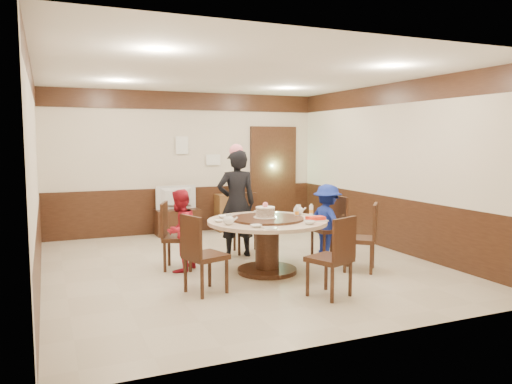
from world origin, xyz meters
name	(u,v)px	position (x,y,z in m)	size (l,w,h in m)	color
room	(241,193)	(0.01, 0.01, 1.08)	(6.00, 6.04, 2.84)	beige
banquet_table	(267,235)	(0.20, -0.52, 0.53)	(1.67, 1.67, 0.78)	#341C10
chair_0	(329,238)	(1.47, -0.08, 0.30)	(0.46, 0.45, 0.97)	#341C10
chair_1	(247,234)	(0.41, 0.77, 0.30)	(0.50, 0.51, 0.97)	#341C10
chair_2	(178,248)	(-0.91, 0.17, 0.30)	(0.58, 0.58, 0.97)	#341C10
chair_3	(204,268)	(-0.89, -1.08, 0.30)	(0.56, 0.55, 0.97)	#341C10
chair_4	(331,271)	(0.45, -1.80, 0.30)	(0.57, 0.58, 0.97)	#341C10
chair_5	(361,250)	(1.47, -0.95, 0.30)	(0.62, 0.62, 0.97)	#341C10
person_standing	(236,203)	(0.15, 0.58, 0.85)	(0.62, 0.41, 1.70)	black
person_red	(180,231)	(-0.91, 0.04, 0.58)	(0.57, 0.44, 1.17)	#AD1726
person_blue	(327,222)	(1.39, -0.15, 0.59)	(0.76, 0.44, 1.17)	navy
birthday_cake	(265,212)	(0.18, -0.49, 0.86)	(0.33, 0.33, 0.22)	white
teapot_left	(229,220)	(-0.44, -0.70, 0.81)	(0.17, 0.15, 0.13)	white
teapot_right	(298,210)	(0.83, -0.25, 0.81)	(0.17, 0.15, 0.13)	white
bowl_0	(224,217)	(-0.31, -0.14, 0.77)	(0.16, 0.16, 0.04)	white
bowl_1	(309,222)	(0.56, -1.07, 0.77)	(0.15, 0.15, 0.05)	white
bowl_2	(256,226)	(-0.18, -1.02, 0.77)	(0.14, 0.14, 0.04)	white
bowl_3	(314,217)	(0.85, -0.67, 0.77)	(0.12, 0.12, 0.04)	white
bowl_4	(219,221)	(-0.49, -0.45, 0.77)	(0.13, 0.13, 0.03)	white
bowl_5	(258,212)	(0.32, 0.08, 0.77)	(0.13, 0.13, 0.04)	white
saucer_near	(270,228)	(-0.05, -1.17, 0.76)	(0.18, 0.18, 0.01)	white
saucer_far	(281,213)	(0.65, -0.02, 0.76)	(0.18, 0.18, 0.01)	white
shrimp_platter	(316,219)	(0.76, -0.88, 0.78)	(0.30, 0.20, 0.06)	white
bottle_0	(297,212)	(0.66, -0.52, 0.83)	(0.06, 0.06, 0.16)	white
bottle_1	(311,211)	(0.93, -0.46, 0.83)	(0.06, 0.06, 0.16)	white
tv_stand	(177,222)	(-0.27, 2.75, 0.25)	(0.85, 0.45, 0.50)	#341C10
television	(177,198)	(-0.27, 2.75, 0.73)	(0.80, 0.10, 0.46)	gray
side_cabinet	(235,212)	(0.95, 2.78, 0.38)	(0.80, 0.40, 0.75)	brown
thermos	(232,185)	(0.89, 2.78, 0.94)	(0.15, 0.15, 0.38)	silver
notice_left	(182,145)	(-0.10, 2.96, 1.75)	(0.25, 0.00, 0.35)	white
notice_right	(213,160)	(0.55, 2.96, 1.45)	(0.30, 0.00, 0.22)	white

